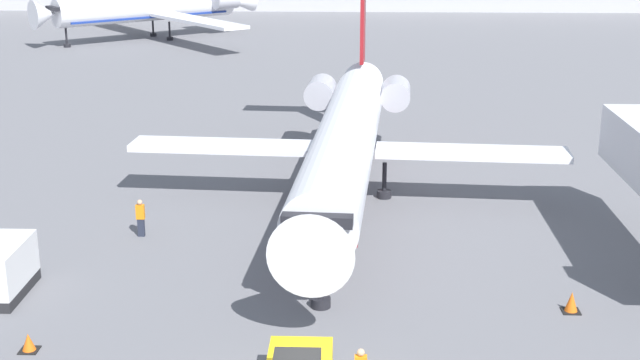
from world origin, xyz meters
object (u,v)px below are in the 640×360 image
Objects in this scene: airplane_main at (346,137)px; traffic_cone_left at (29,343)px; traffic_cone_right at (571,302)px; airplane_parked_far_left at (155,7)px; worker_by_wing at (141,217)px.

traffic_cone_left is at bearing -122.84° from airplane_main.
airplane_parked_far_left reaches higher than traffic_cone_right.
traffic_cone_left is 0.81× the size of traffic_cone_right.
worker_by_wing is 2.76× the size of traffic_cone_left.
worker_by_wing is 2.23× the size of traffic_cone_right.
worker_by_wing is 20.29m from traffic_cone_right.
airplane_parked_far_left is at bearing 110.86° from airplane_main.
airplane_main is at bearing 123.90° from traffic_cone_right.
airplane_parked_far_left reaches higher than traffic_cone_left.
airplane_parked_far_left is at bearing 98.85° from traffic_cone_left.
traffic_cone_right is (20.13, 3.97, 0.08)m from traffic_cone_left.
worker_by_wing is (-9.80, -5.62, -2.60)m from airplane_main.
airplane_main is 11.59m from worker_by_wing.
traffic_cone_right is at bearing 11.15° from traffic_cone_left.
airplane_main reaches higher than worker_by_wing.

